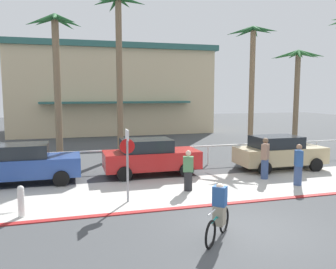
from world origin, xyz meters
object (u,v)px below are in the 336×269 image
object	(u,v)px
stop_sign_bike_lane	(127,155)
car_blue_1	(25,163)
palm_tree_5	(297,72)
car_red_2	(150,156)
palm_tree_4	(252,58)
cyclist_teal_0	(219,213)
pedestrian_1	(188,172)
car_tan_3	(279,152)
palm_tree_3	(119,42)
palm_tree_2	(56,54)
pedestrian_0	(265,160)
bollard_0	(21,201)
pedestrian_2	(298,166)

from	to	relation	value
stop_sign_bike_lane	car_blue_1	xyz separation A→B (m)	(-3.77, 3.64, -0.81)
palm_tree_5	car_red_2	bearing A→B (deg)	-155.46
palm_tree_4	cyclist_teal_0	xyz separation A→B (m)	(-8.16, -13.11, -5.42)
stop_sign_bike_lane	pedestrian_1	bearing A→B (deg)	16.73
car_red_2	car_tan_3	world-z (taller)	same
car_tan_3	palm_tree_3	bearing A→B (deg)	142.18
palm_tree_2	cyclist_teal_0	bearing A→B (deg)	-68.62
car_tan_3	pedestrian_0	size ratio (longest dim) A/B	2.38
palm_tree_5	bollard_0	bearing A→B (deg)	-149.94
pedestrian_0	palm_tree_5	bearing A→B (deg)	47.28
stop_sign_bike_lane	car_red_2	world-z (taller)	stop_sign_bike_lane
palm_tree_2	car_tan_3	world-z (taller)	palm_tree_2
palm_tree_2	car_blue_1	bearing A→B (deg)	-108.97
stop_sign_bike_lane	car_tan_3	xyz separation A→B (m)	(8.09, 3.12, -0.81)
palm_tree_4	car_blue_1	world-z (taller)	palm_tree_4
palm_tree_2	cyclist_teal_0	xyz separation A→B (m)	(4.31, -11.01, -5.13)
stop_sign_bike_lane	palm_tree_2	bearing A→B (deg)	108.64
cyclist_teal_0	pedestrian_0	distance (m)	6.92
stop_sign_bike_lane	cyclist_teal_0	distance (m)	4.19
palm_tree_2	car_tan_3	bearing A→B (deg)	-21.91
stop_sign_bike_lane	car_red_2	bearing A→B (deg)	66.14
palm_tree_3	car_red_2	world-z (taller)	palm_tree_3
car_tan_3	bollard_0	bearing A→B (deg)	-162.07
palm_tree_3	pedestrian_0	distance (m)	10.64
car_blue_1	pedestrian_1	size ratio (longest dim) A/B	2.74
bollard_0	palm_tree_3	bearing A→B (deg)	64.78
palm_tree_3	pedestrian_1	xyz separation A→B (m)	(1.52, -7.90, -5.98)
bollard_0	palm_tree_5	distance (m)	19.76
car_blue_1	car_red_2	size ratio (longest dim) A/B	1.00
palm_tree_5	pedestrian_2	size ratio (longest dim) A/B	3.90
pedestrian_0	palm_tree_4	bearing A→B (deg)	65.30
palm_tree_5	pedestrian_2	world-z (taller)	palm_tree_5
car_red_2	pedestrian_1	distance (m)	3.11
cyclist_teal_0	pedestrian_1	distance (m)	4.43
palm_tree_5	car_tan_3	world-z (taller)	palm_tree_5
car_blue_1	pedestrian_1	xyz separation A→B (m)	(6.26, -2.90, -0.13)
car_blue_1	palm_tree_4	bearing A→B (deg)	22.98
bollard_0	car_tan_3	bearing A→B (deg)	17.93
bollard_0	palm_tree_2	world-z (taller)	palm_tree_2
cyclist_teal_0	bollard_0	bearing A→B (deg)	149.69
palm_tree_5	car_tan_3	distance (m)	8.95
palm_tree_4	car_blue_1	bearing A→B (deg)	-157.02
stop_sign_bike_lane	pedestrian_1	xyz separation A→B (m)	(2.48, 0.75, -0.94)
palm_tree_3	palm_tree_4	size ratio (longest dim) A/B	1.13
car_blue_1	pedestrian_0	distance (m)	10.33
car_blue_1	pedestrian_2	bearing A→B (deg)	-17.24
palm_tree_4	pedestrian_1	distance (m)	12.70
pedestrian_2	car_red_2	bearing A→B (deg)	147.53
palm_tree_3	palm_tree_4	world-z (taller)	palm_tree_3
bollard_0	cyclist_teal_0	size ratio (longest dim) A/B	0.67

